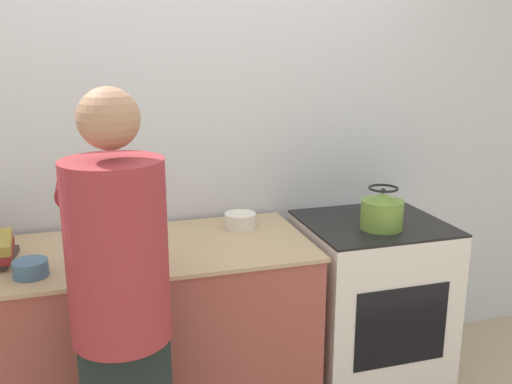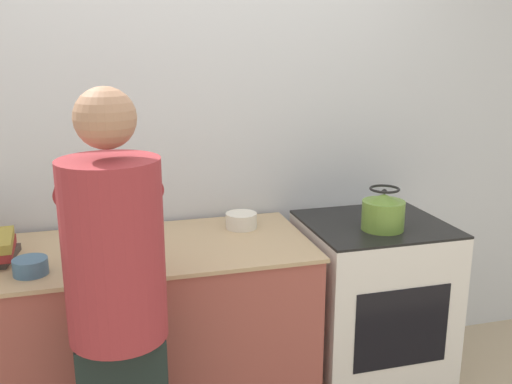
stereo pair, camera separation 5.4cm
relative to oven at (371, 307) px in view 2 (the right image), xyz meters
The scene contains 9 objects.
wall_back 1.26m from the oven, 151.61° to the left, with size 8.00×0.05×2.60m.
counter 1.19m from the oven, behind, with size 1.63×0.72×0.88m.
oven is the anchor object (origin of this frame).
person 1.44m from the oven, 157.37° to the right, with size 0.39×0.63×1.65m.
cutting_board 1.33m from the oven, behind, with size 0.34×0.18×0.02m.
knife 1.37m from the oven, behind, with size 0.22×0.09×0.01m.
kettle 0.55m from the oven, 99.07° to the right, with size 0.20×0.20×0.21m.
bowl_prep 0.81m from the oven, 163.69° to the left, with size 0.16×0.16×0.08m.
bowl_mixing 1.67m from the oven, behind, with size 0.14×0.14×0.07m.
Camera 2 is at (-0.47, -2.12, 1.78)m, focal length 40.00 mm.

